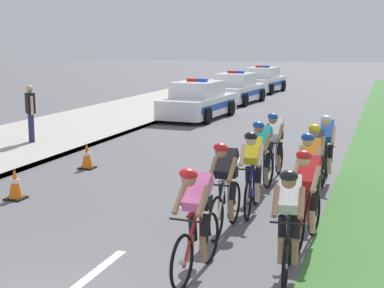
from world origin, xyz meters
TOP-DOWN VIEW (x-y plane):
  - sidewalk_slab at (-6.94, 14.00)m, footprint 4.75×60.00m
  - kerb_edge at (-4.64, 14.00)m, footprint 0.16×60.00m
  - lane_markings_centre at (0.00, 5.84)m, footprint 0.14×17.60m
  - cyclist_lead at (1.33, 2.10)m, footprint 0.43×1.72m
  - cyclist_second at (2.49, 2.39)m, footprint 0.45×1.72m
  - cyclist_third at (1.22, 3.97)m, footprint 0.42×1.72m
  - cyclist_fourth at (2.55, 3.76)m, footprint 0.45×1.72m
  - cyclist_fifth at (1.39, 5.19)m, footprint 0.44×1.72m
  - cyclist_sixth at (2.38, 5.39)m, footprint 0.44×1.72m
  - cyclist_seventh at (1.27, 6.56)m, footprint 0.44×1.72m
  - cyclist_eighth at (2.33, 6.51)m, footprint 0.42×1.72m
  - cyclist_ninth at (1.28, 7.94)m, footprint 0.42×1.72m
  - cyclist_tenth at (2.40, 7.94)m, footprint 0.42×1.72m
  - police_car_nearest at (-3.51, 17.22)m, footprint 2.23×4.51m
  - police_car_second at (-3.51, 23.38)m, footprint 2.30×4.54m
  - police_car_third at (-3.51, 29.81)m, footprint 2.27×4.53m
  - traffic_cone_near at (-3.24, 7.57)m, footprint 0.36×0.36m
  - traffic_cone_far at (-3.22, 4.62)m, footprint 0.36×0.36m
  - spectator_middle at (-6.30, 9.85)m, footprint 0.43×0.41m

SIDE VIEW (x-z plane):
  - lane_markings_centre at x=0.00m, z-range 0.00..0.01m
  - sidewalk_slab at x=-6.94m, z-range 0.00..0.12m
  - kerb_edge at x=-4.64m, z-range 0.00..0.13m
  - traffic_cone_near at x=-3.24m, z-range -0.01..0.63m
  - traffic_cone_far at x=-3.22m, z-range -0.01..0.63m
  - police_car_nearest at x=-3.51m, z-range -0.12..1.48m
  - police_car_second at x=-3.51m, z-range -0.12..1.48m
  - police_car_third at x=-3.51m, z-range -0.12..1.48m
  - cyclist_lead at x=1.33m, z-range 0.00..1.57m
  - cyclist_second at x=2.49m, z-range 0.00..1.57m
  - cyclist_third at x=1.22m, z-range 0.00..1.57m
  - cyclist_fourth at x=2.55m, z-range 0.00..1.57m
  - cyclist_fifth at x=1.39m, z-range 0.00..1.57m
  - cyclist_sixth at x=2.38m, z-range 0.00..1.57m
  - cyclist_seventh at x=1.27m, z-range 0.00..1.57m
  - cyclist_eighth at x=2.33m, z-range 0.00..1.57m
  - cyclist_ninth at x=1.28m, z-range 0.00..1.57m
  - cyclist_tenth at x=2.40m, z-range 0.00..1.57m
  - spectator_middle at x=-6.30m, z-range 0.25..1.92m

